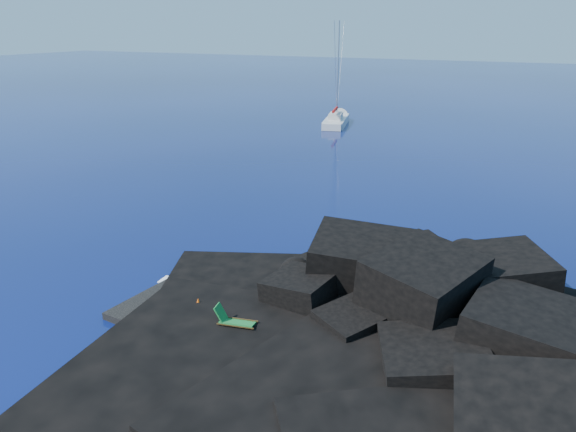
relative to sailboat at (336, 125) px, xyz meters
The scene contains 9 objects.
ground 53.53m from the sailboat, 79.93° to the right, with size 400.00×400.00×0.00m, color #030C31.
headland 54.50m from the sailboat, 65.78° to the right, with size 24.00×24.00×3.60m, color black, non-canonical shape.
beach 54.01m from the sailboat, 75.13° to the right, with size 8.50×6.00×0.70m, color black.
surf_foam 49.82m from the sailboat, 73.25° to the right, with size 10.00×8.00×0.06m, color white, non-canonical shape.
sailboat is the anchor object (origin of this frame).
deck_chair 55.63m from the sailboat, 73.43° to the right, with size 1.76×0.77×1.21m, color #19712E, non-canonical shape.
towel 53.59m from the sailboat, 72.60° to the right, with size 1.77×0.84×0.05m, color white.
sunbather 53.59m from the sailboat, 72.60° to the right, with size 1.68×0.47×0.26m, color tan, non-canonical shape.
marker_cone 53.93m from the sailboat, 75.94° to the right, with size 0.32×0.32×0.49m, color #FF5D0D.
Camera 1 is at (17.99, -19.33, 13.25)m, focal length 35.00 mm.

